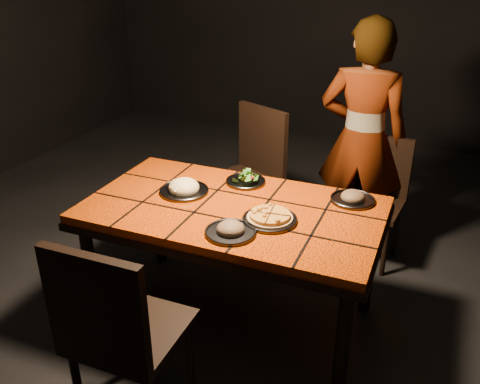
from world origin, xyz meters
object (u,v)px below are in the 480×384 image
at_px(dining_table, 233,219).
at_px(diner, 362,141).
at_px(chair_near, 117,328).
at_px(plate_pasta, 184,188).
at_px(chair_far_right, 376,191).
at_px(chair_far_left, 251,167).
at_px(plate_pizza, 270,218).

bearing_deg(dining_table, diner, 65.84).
height_order(chair_near, plate_pasta, chair_near).
bearing_deg(chair_far_right, dining_table, -115.20).
distance_m(chair_far_left, diner, 0.81).
bearing_deg(plate_pasta, chair_near, -78.85).
xyz_separation_m(dining_table, chair_near, (-0.14, -0.91, -0.10)).
distance_m(diner, plate_pizza, 1.21).
bearing_deg(chair_far_left, plate_pizza, -39.96).
bearing_deg(chair_far_right, plate_pasta, -128.05).
xyz_separation_m(chair_far_right, plate_pizza, (-0.39, -1.12, 0.27)).
bearing_deg(chair_far_left, chair_near, -62.40).
height_order(chair_far_left, plate_pizza, chair_far_left).
relative_size(dining_table, diner, 0.98).
relative_size(chair_far_right, plate_pasta, 3.08).
distance_m(chair_near, chair_far_right, 2.10).
relative_size(chair_near, plate_pizza, 3.54).
xyz_separation_m(chair_near, diner, (0.63, 2.01, 0.25)).
distance_m(chair_far_right, plate_pizza, 1.22).
bearing_deg(dining_table, plate_pizza, -19.15).
relative_size(chair_far_left, plate_pizza, 3.54).
height_order(chair_far_right, diner, diner).
bearing_deg(chair_far_right, chair_far_left, -167.12).
xyz_separation_m(plate_pizza, plate_pasta, (-0.57, 0.14, 0.01)).
height_order(dining_table, plate_pizza, plate_pizza).
bearing_deg(chair_far_right, plate_pizza, -102.96).
xyz_separation_m(dining_table, chair_far_right, (0.63, 1.04, -0.17)).
height_order(chair_far_left, plate_pasta, chair_far_left).
height_order(dining_table, chair_far_left, chair_far_left).
relative_size(chair_near, chair_far_left, 1.00).
height_order(chair_near, chair_far_right, chair_near).
bearing_deg(plate_pasta, diner, 51.94).
xyz_separation_m(dining_table, diner, (0.49, 1.10, 0.16)).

